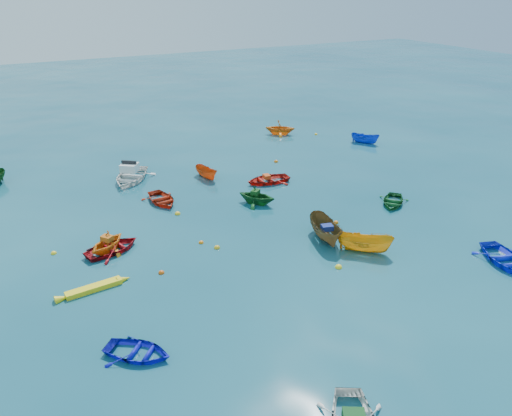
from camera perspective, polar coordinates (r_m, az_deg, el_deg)
name	(u,v)px	position (r m, az deg, el deg)	size (l,w,h in m)	color
ground	(296,247)	(28.71, 4.61, -4.45)	(160.00, 160.00, 0.00)	#0B3D50
dinghy_blue_sw	(138,356)	(21.74, -13.32, -16.09)	(2.02, 2.82, 0.59)	#0E11B7
sampan_brown_mid	(325,239)	(29.72, 7.92, -3.54)	(1.33, 3.52, 1.36)	brown
dinghy_blue_se	(505,263)	(30.24, 26.54, -5.64)	(2.55, 3.56, 0.74)	#1024D2
dinghy_orange_w	(108,251)	(29.42, -16.54, -4.74)	(2.13, 2.47, 1.30)	orange
sampan_yellow_mid	(364,251)	(28.81, 12.23, -4.87)	(1.18, 3.13, 1.21)	orange
dinghy_green_e	(392,204)	(35.21, 15.32, 0.46)	(2.03, 2.83, 0.59)	#135323
dinghy_red_nw	(113,251)	(29.30, -16.03, -4.79)	(2.23, 3.12, 0.65)	#A00D14
sampan_orange_n	(207,178)	(38.66, -5.64, 3.47)	(0.95, 2.53, 0.98)	#CD4E13
dinghy_green_n	(257,204)	(34.01, 0.08, 0.52)	(2.23, 2.59, 1.36)	#13531E
dinghy_red_ne	(268,182)	(37.58, 1.36, 2.95)	(2.37, 3.32, 0.69)	#B2170E
sampan_blue_far	(364,143)	(47.96, 12.29, 7.29)	(1.00, 2.64, 1.02)	#0F36BD
dinghy_red_far	(162,202)	(34.81, -10.70, 0.65)	(2.23, 3.12, 0.65)	#AA240E
dinghy_orange_far	(280,134)	(49.63, 2.74, 8.42)	(2.47, 2.86, 1.51)	orange
kayak_yellow	(94,290)	(26.18, -18.00, -8.90)	(0.49, 3.43, 0.34)	yellow
motorboat_white	(131,180)	(39.13, -14.10, 3.08)	(3.05, 4.26, 1.48)	white
tarp_blue_a	(327,228)	(29.22, 8.13, -2.23)	(0.65, 0.49, 0.31)	navy
tarp_orange_a	(107,238)	(29.08, -16.66, -3.33)	(0.60, 0.45, 0.29)	#BD5913
tarp_green_b	(255,192)	(33.72, -0.08, 1.83)	(0.61, 0.46, 0.30)	#104314
tarp_orange_b	(267,177)	(37.36, 1.22, 3.62)	(0.59, 0.45, 0.29)	#D14615
buoy_or_a	(161,273)	(26.68, -10.76, -7.33)	(0.32, 0.32, 0.32)	#D4500B
buoy_ye_a	(338,268)	(27.04, 9.41, -6.75)	(0.38, 0.38, 0.38)	yellow
buoy_ye_b	(54,254)	(30.15, -22.11, -4.86)	(0.32, 0.32, 0.32)	yellow
buoy_or_c	(201,243)	(29.20, -6.28, -4.00)	(0.30, 0.30, 0.30)	orange
buoy_ye_c	(217,248)	(28.58, -4.48, -4.59)	(0.35, 0.35, 0.35)	gold
buoy_or_d	(336,223)	(31.72, 9.13, -1.71)	(0.32, 0.32, 0.32)	orange
buoy_ye_d	(178,214)	(32.87, -8.95, -0.71)	(0.38, 0.38, 0.38)	yellow
buoy_or_e	(276,162)	(41.88, 2.30, 5.28)	(0.36, 0.36, 0.36)	orange
buoy_ye_e	(316,135)	(49.81, 6.87, 8.33)	(0.30, 0.30, 0.30)	yellow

